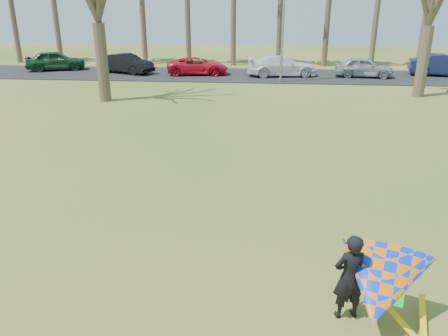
# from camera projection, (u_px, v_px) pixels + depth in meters

# --- Properties ---
(ground) EXTENTS (100.00, 100.00, 0.00)m
(ground) POSITION_uv_depth(u_px,v_px,m) (216.00, 243.00, 10.03)
(ground) COLOR #2A5713
(ground) RESTS_ON ground
(parking_strip) EXTENTS (46.00, 7.00, 0.06)m
(parking_strip) POSITION_uv_depth(u_px,v_px,m) (253.00, 75.00, 33.29)
(parking_strip) COLOR black
(parking_strip) RESTS_ON ground
(streetlight) EXTENTS (2.28, 0.18, 8.00)m
(streetlight) POSITION_uv_depth(u_px,v_px,m) (286.00, 15.00, 28.74)
(streetlight) COLOR gray
(streetlight) RESTS_ON ground
(car_0) EXTENTS (4.94, 3.46, 1.56)m
(car_0) POSITION_uv_depth(u_px,v_px,m) (56.00, 60.00, 35.35)
(car_0) COLOR #1A4122
(car_0) RESTS_ON parking_strip
(car_1) EXTENTS (4.71, 3.20, 1.47)m
(car_1) POSITION_uv_depth(u_px,v_px,m) (126.00, 63.00, 33.89)
(car_1) COLOR black
(car_1) RESTS_ON parking_strip
(car_2) EXTENTS (4.83, 2.62, 1.29)m
(car_2) POSITION_uv_depth(u_px,v_px,m) (198.00, 66.00, 33.24)
(car_2) COLOR red
(car_2) RESTS_ON parking_strip
(car_3) EXTENTS (5.45, 2.91, 1.50)m
(car_3) POSITION_uv_depth(u_px,v_px,m) (282.00, 66.00, 32.52)
(car_3) COLOR white
(car_3) RESTS_ON parking_strip
(car_4) EXTENTS (4.33, 2.06, 1.43)m
(car_4) POSITION_uv_depth(u_px,v_px,m) (364.00, 67.00, 32.05)
(car_4) COLOR #9EA2AB
(car_4) RESTS_ON parking_strip
(car_5) EXTENTS (5.04, 2.48, 1.59)m
(car_5) POSITION_uv_depth(u_px,v_px,m) (443.00, 65.00, 32.56)
(car_5) COLOR #161C44
(car_5) RESTS_ON parking_strip
(kite_flyer) EXTENTS (2.13, 2.39, 2.02)m
(kite_flyer) POSITION_uv_depth(u_px,v_px,m) (377.00, 284.00, 7.16)
(kite_flyer) COLOR black
(kite_flyer) RESTS_ON ground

